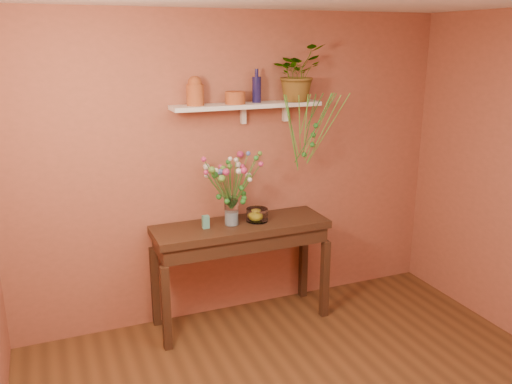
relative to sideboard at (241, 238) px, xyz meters
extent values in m
cube|color=#A75841|center=(0.07, 0.26, 0.56)|extent=(4.00, 0.04, 2.70)
cube|color=#3C2115|center=(0.00, 0.00, 0.10)|extent=(1.52, 0.49, 0.07)
cube|color=#3C2115|center=(0.00, 0.00, 0.00)|extent=(1.46, 0.45, 0.13)
cube|color=#3C2115|center=(-0.73, -0.21, -0.43)|extent=(0.07, 0.07, 0.73)
cube|color=#3C2115|center=(0.73, -0.21, -0.43)|extent=(0.07, 0.07, 0.73)
cube|color=#3C2115|center=(-0.73, 0.21, -0.43)|extent=(0.07, 0.07, 0.73)
cube|color=#3C2115|center=(0.73, 0.21, -0.43)|extent=(0.07, 0.07, 0.73)
cube|color=white|center=(0.12, 0.13, 1.13)|extent=(1.30, 0.24, 0.04)
cube|color=white|center=(0.12, 0.23, 1.04)|extent=(0.04, 0.05, 0.15)
cube|color=white|center=(0.52, 0.23, 1.04)|extent=(0.04, 0.05, 0.15)
cylinder|color=#9A4A2B|center=(-0.33, 0.14, 1.23)|extent=(0.18, 0.18, 0.17)
sphere|color=#9A4A2B|center=(-0.33, 0.14, 1.33)|extent=(0.11, 0.11, 0.11)
cylinder|color=#9A4A2B|center=(0.01, 0.12, 1.20)|extent=(0.19, 0.19, 0.10)
cylinder|color=#171341|center=(0.21, 0.16, 1.25)|extent=(0.08, 0.08, 0.22)
cylinder|color=#171341|center=(0.21, 0.16, 1.40)|extent=(0.03, 0.03, 0.06)
imported|color=#226B23|center=(0.57, 0.12, 1.39)|extent=(0.55, 0.52, 0.48)
cylinder|color=#226B23|center=(0.68, -0.04, 0.92)|extent=(0.31, 0.17, 0.61)
cylinder|color=green|center=(0.73, -0.01, 0.93)|extent=(0.24, 0.07, 0.59)
cylinder|color=green|center=(0.72, -0.11, 0.92)|extent=(0.15, 0.30, 0.62)
cylinder|color=#226B23|center=(0.46, -0.03, 0.91)|extent=(0.16, 0.07, 0.64)
cylinder|color=green|center=(0.70, -0.04, 0.95)|extent=(0.24, 0.07, 0.55)
cylinder|color=green|center=(0.45, -0.03, 0.96)|extent=(0.17, 0.05, 0.54)
cylinder|color=#226B23|center=(0.73, -0.05, 1.03)|extent=(0.12, 0.17, 0.40)
cylinder|color=green|center=(0.58, -0.06, 1.01)|extent=(0.04, 0.11, 0.43)
cylinder|color=green|center=(0.58, -0.03, 1.05)|extent=(0.02, 0.14, 0.35)
cylinder|color=#226B23|center=(0.68, 0.00, 1.06)|extent=(0.11, 0.12, 0.33)
cylinder|color=green|center=(0.45, -0.03, 0.89)|extent=(0.23, 0.17, 0.68)
cylinder|color=green|center=(0.81, -0.03, 0.91)|extent=(0.29, 0.23, 0.64)
cylinder|color=#226B23|center=(0.63, -0.02, 0.95)|extent=(0.04, 0.16, 0.56)
cylinder|color=green|center=(0.52, -0.04, 0.97)|extent=(0.15, 0.24, 0.52)
sphere|color=#226B23|center=(0.68, -0.01, 0.86)|extent=(0.05, 0.05, 0.05)
sphere|color=#226B23|center=(0.64, -0.06, 0.79)|extent=(0.05, 0.05, 0.05)
sphere|color=#226B23|center=(0.69, -0.03, 0.95)|extent=(0.05, 0.05, 0.05)
sphere|color=#226B23|center=(0.60, 0.01, 0.69)|extent=(0.05, 0.05, 0.05)
cylinder|color=white|center=(-0.08, 0.01, 0.26)|extent=(0.12, 0.12, 0.25)
cylinder|color=silver|center=(-0.08, 0.01, 0.19)|extent=(0.11, 0.11, 0.12)
cylinder|color=#386B28|center=(-0.07, -0.06, 0.46)|extent=(0.02, 0.15, 0.35)
sphere|color=silver|center=(-0.07, -0.13, 0.64)|extent=(0.05, 0.05, 0.05)
cylinder|color=#386B28|center=(-0.05, -0.07, 0.46)|extent=(0.06, 0.16, 0.36)
sphere|color=#B83068|center=(-0.03, -0.15, 0.64)|extent=(0.06, 0.06, 0.06)
cylinder|color=#386B28|center=(-0.03, -0.08, 0.42)|extent=(0.10, 0.18, 0.29)
sphere|color=silver|center=(0.02, -0.17, 0.56)|extent=(0.04, 0.04, 0.04)
cylinder|color=#386B28|center=(-0.02, -0.12, 0.52)|extent=(0.12, 0.27, 0.48)
sphere|color=#226B23|center=(0.04, -0.25, 0.76)|extent=(0.04, 0.04, 0.04)
cylinder|color=#386B28|center=(-0.03, -0.06, 0.43)|extent=(0.11, 0.14, 0.30)
sphere|color=#4E7D34|center=(0.03, -0.12, 0.58)|extent=(0.04, 0.04, 0.04)
cylinder|color=#386B28|center=(0.03, -0.05, 0.48)|extent=(0.23, 0.12, 0.39)
sphere|color=#B83068|center=(0.14, -0.10, 0.67)|extent=(0.04, 0.04, 0.04)
cylinder|color=#386B28|center=(0.05, 0.01, 0.51)|extent=(0.27, 0.01, 0.45)
sphere|color=#4E7D34|center=(0.18, 0.01, 0.73)|extent=(0.04, 0.04, 0.04)
cylinder|color=#386B28|center=(-0.01, -0.01, 0.42)|extent=(0.15, 0.04, 0.28)
sphere|color=silver|center=(0.06, -0.03, 0.56)|extent=(0.05, 0.05, 0.05)
cylinder|color=#386B28|center=(0.01, 0.05, 0.51)|extent=(0.19, 0.09, 0.45)
sphere|color=#4F6CC5|center=(0.11, 0.09, 0.73)|extent=(0.04, 0.04, 0.04)
cylinder|color=#386B28|center=(-0.02, 0.04, 0.45)|extent=(0.13, 0.07, 0.34)
sphere|color=#B83068|center=(0.05, 0.07, 0.62)|extent=(0.04, 0.04, 0.04)
cylinder|color=#386B28|center=(-0.05, 0.04, 0.48)|extent=(0.08, 0.08, 0.40)
sphere|color=silver|center=(-0.01, 0.07, 0.68)|extent=(0.04, 0.04, 0.04)
cylinder|color=#386B28|center=(0.00, 0.12, 0.49)|extent=(0.17, 0.25, 0.41)
sphere|color=#B83068|center=(0.09, 0.24, 0.69)|extent=(0.06, 0.06, 0.06)
cylinder|color=#386B28|center=(-0.01, 0.10, 0.45)|extent=(0.13, 0.20, 0.33)
sphere|color=silver|center=(0.05, 0.19, 0.61)|extent=(0.06, 0.06, 0.06)
cylinder|color=#386B28|center=(-0.08, 0.05, 0.47)|extent=(0.02, 0.11, 0.38)
sphere|color=#226B23|center=(-0.07, 0.10, 0.66)|extent=(0.04, 0.04, 0.04)
cylinder|color=#386B28|center=(-0.08, 0.04, 0.46)|extent=(0.02, 0.07, 0.35)
sphere|color=#4E7D34|center=(-0.07, 0.07, 0.63)|extent=(0.05, 0.05, 0.05)
cylinder|color=#386B28|center=(-0.11, 0.07, 0.45)|extent=(0.05, 0.14, 0.34)
sphere|color=#B83068|center=(-0.13, 0.13, 0.62)|extent=(0.04, 0.04, 0.04)
cylinder|color=#386B28|center=(-0.10, 0.05, 0.45)|extent=(0.05, 0.09, 0.33)
sphere|color=#4E7D34|center=(-0.12, 0.09, 0.61)|extent=(0.06, 0.06, 0.06)
cylinder|color=#386B28|center=(-0.16, 0.08, 0.45)|extent=(0.16, 0.17, 0.35)
sphere|color=silver|center=(-0.25, 0.16, 0.62)|extent=(0.06, 0.06, 0.06)
cylinder|color=#386B28|center=(-0.12, 0.03, 0.44)|extent=(0.08, 0.06, 0.31)
sphere|color=#4F6CC5|center=(-0.16, 0.06, 0.59)|extent=(0.06, 0.06, 0.06)
cylinder|color=#386B28|center=(-0.19, 0.04, 0.50)|extent=(0.22, 0.08, 0.43)
sphere|color=#B83068|center=(-0.29, 0.07, 0.71)|extent=(0.04, 0.04, 0.04)
cylinder|color=#386B28|center=(-0.19, 0.01, 0.44)|extent=(0.22, 0.02, 0.31)
sphere|color=silver|center=(-0.29, 0.01, 0.59)|extent=(0.04, 0.04, 0.04)
cylinder|color=#386B28|center=(-0.20, -0.02, 0.46)|extent=(0.24, 0.05, 0.35)
sphere|color=#B83068|center=(-0.31, -0.04, 0.63)|extent=(0.04, 0.04, 0.04)
cylinder|color=#386B28|center=(-0.16, -0.03, 0.46)|extent=(0.16, 0.07, 0.36)
sphere|color=silver|center=(-0.24, -0.06, 0.64)|extent=(0.05, 0.05, 0.05)
cylinder|color=#386B28|center=(-0.17, -0.04, 0.45)|extent=(0.18, 0.11, 0.33)
sphere|color=#226B23|center=(-0.25, -0.09, 0.61)|extent=(0.06, 0.06, 0.06)
cylinder|color=#386B28|center=(-0.19, -0.07, 0.48)|extent=(0.21, 0.17, 0.40)
sphere|color=#4E7D34|center=(-0.30, -0.15, 0.67)|extent=(0.06, 0.06, 0.06)
cylinder|color=#386B28|center=(-0.11, -0.02, 0.45)|extent=(0.07, 0.07, 0.34)
sphere|color=#B83068|center=(-0.14, -0.05, 0.62)|extent=(0.06, 0.06, 0.06)
cylinder|color=#386B28|center=(-0.15, -0.08, 0.44)|extent=(0.14, 0.18, 0.32)
sphere|color=#4E7D34|center=(-0.22, -0.16, 0.59)|extent=(0.06, 0.06, 0.06)
cylinder|color=#386B28|center=(-0.11, -0.06, 0.51)|extent=(0.06, 0.14, 0.46)
sphere|color=silver|center=(-0.14, -0.13, 0.74)|extent=(0.04, 0.04, 0.04)
sphere|color=#226B23|center=(-0.01, -0.07, 0.35)|extent=(0.05, 0.05, 0.05)
sphere|color=#226B23|center=(-0.19, 0.00, 0.40)|extent=(0.05, 0.05, 0.05)
sphere|color=#226B23|center=(-0.14, -0.06, 0.36)|extent=(0.05, 0.05, 0.05)
sphere|color=#226B23|center=(0.01, -0.06, 0.38)|extent=(0.05, 0.05, 0.05)
sphere|color=#226B23|center=(0.06, 0.10, 0.37)|extent=(0.05, 0.05, 0.05)
sphere|color=#226B23|center=(-0.02, -0.09, 0.48)|extent=(0.05, 0.05, 0.05)
cylinder|color=white|center=(0.15, 0.01, 0.19)|extent=(0.19, 0.19, 0.11)
cylinder|color=white|center=(0.15, 0.01, 0.14)|extent=(0.19, 0.19, 0.01)
sphere|color=yellow|center=(0.15, 0.02, 0.18)|extent=(0.09, 0.09, 0.09)
cube|color=teal|center=(-0.31, 0.00, 0.19)|extent=(0.06, 0.04, 0.11)
camera|label=1|loc=(-1.52, -4.06, 1.66)|focal=37.28mm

